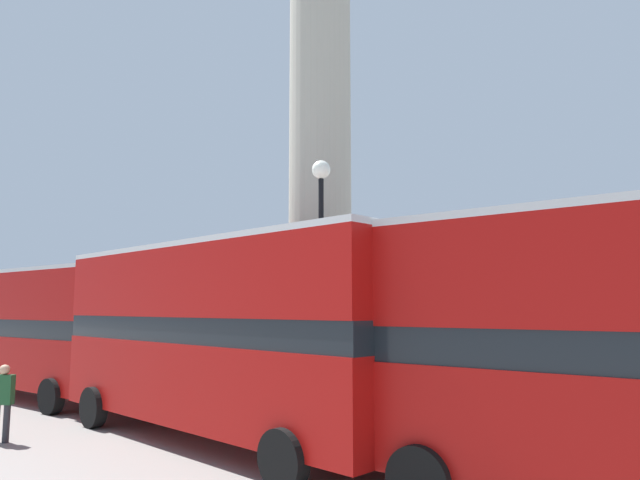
% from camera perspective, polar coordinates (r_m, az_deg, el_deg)
% --- Properties ---
extents(ground_plane, '(200.00, 200.00, 0.00)m').
position_cam_1_polar(ground_plane, '(18.93, 0.00, -15.83)').
color(ground_plane, gray).
extents(monument_column, '(4.60, 4.60, 19.51)m').
position_cam_1_polar(monument_column, '(19.27, 0.00, 7.16)').
color(monument_column, '#A39E8E').
rests_on(monument_column, ground_plane).
extents(bus_a, '(10.29, 3.50, 4.41)m').
position_cam_1_polar(bus_a, '(13.27, -10.07, -9.02)').
color(bus_a, '#A80F0C').
rests_on(bus_a, ground_plane).
extents(bus_b, '(10.70, 2.95, 4.23)m').
position_cam_1_polar(bus_b, '(21.98, -26.78, -7.73)').
color(bus_b, '#A80F0C').
rests_on(bus_b, ground_plane).
extents(street_lamp, '(0.50, 0.50, 6.89)m').
position_cam_1_polar(street_lamp, '(14.95, 0.11, -1.73)').
color(street_lamp, black).
rests_on(street_lamp, ground_plane).
extents(pedestrian_near_lamp, '(0.47, 0.40, 1.70)m').
position_cam_1_polar(pedestrian_near_lamp, '(15.00, -29.14, -13.69)').
color(pedestrian_near_lamp, '#28282D').
rests_on(pedestrian_near_lamp, ground_plane).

